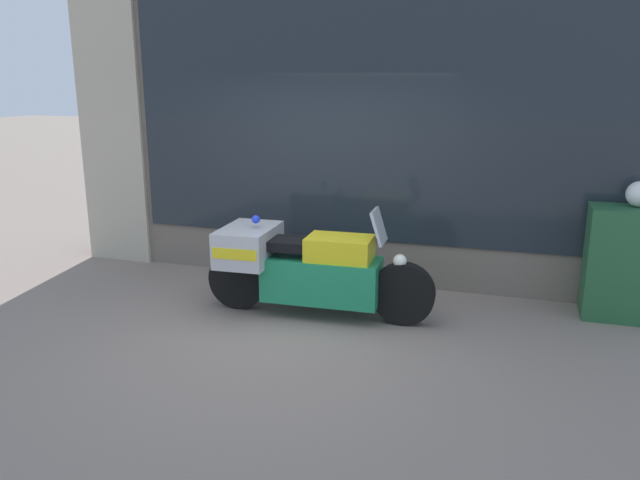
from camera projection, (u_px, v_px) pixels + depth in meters
The scene contains 6 objects.
ground_plane at pixel (278, 334), 6.12m from camera, with size 60.00×60.00×0.00m, color gray.
shop_building at pixel (302, 109), 7.57m from camera, with size 6.99×0.55×4.12m.
window_display at pixel (366, 243), 7.77m from camera, with size 5.61×0.30×1.81m.
paramedic_motorcycle at pixel (301, 265), 6.52m from camera, with size 2.44×0.82×1.18m.
utility_cabinet at pixel (624, 263), 6.41m from camera, with size 0.76×0.50×1.17m, color #235633.
white_helmet at pixel (640, 194), 6.27m from camera, with size 0.26×0.26×0.26m, color white.
Camera 1 is at (2.12, -5.30, 2.43)m, focal length 35.00 mm.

